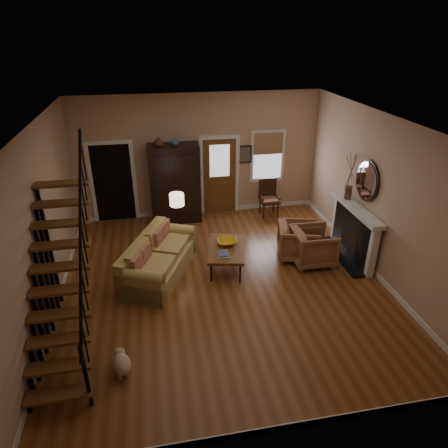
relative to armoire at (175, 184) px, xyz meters
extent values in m
plane|color=brown|center=(0.70, -3.15, -1.05)|extent=(7.00, 7.00, 0.00)
plane|color=white|center=(0.70, -3.15, 2.25)|extent=(7.00, 7.00, 0.00)
cube|color=tan|center=(0.70, 0.35, 0.60)|extent=(6.50, 0.04, 3.30)
cube|color=tan|center=(-2.55, -3.15, 0.60)|extent=(0.04, 7.00, 3.30)
cube|color=tan|center=(3.95, -3.15, 0.60)|extent=(0.04, 7.00, 3.30)
cube|color=black|center=(-1.60, 0.50, 0.00)|extent=(1.00, 0.36, 2.10)
cube|color=brown|center=(1.25, 0.33, 0.00)|extent=(0.90, 0.06, 2.10)
cube|color=silver|center=(2.60, 0.32, 0.50)|extent=(0.96, 0.06, 1.46)
cube|color=black|center=(3.83, -2.65, -0.48)|extent=(0.24, 1.60, 1.15)
cube|color=white|center=(3.77, -2.65, 0.15)|extent=(0.30, 1.95, 0.10)
cylinder|color=silver|center=(3.90, -2.65, 0.80)|extent=(0.05, 0.90, 0.90)
imported|color=#4C2619|center=(-0.35, -0.10, 1.17)|extent=(0.24, 0.24, 0.25)
imported|color=#334C60|center=(0.05, -0.10, 1.16)|extent=(0.20, 0.20, 0.21)
imported|color=#C38D17|center=(0.93, -2.44, -0.50)|extent=(0.44, 0.44, 0.11)
imported|color=brown|center=(2.81, -2.75, -0.64)|extent=(0.92, 0.89, 0.82)
imported|color=brown|center=(2.57, -2.46, -0.65)|extent=(1.08, 1.06, 0.81)
camera|label=1|loc=(-0.55, -9.93, 3.78)|focal=32.00mm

